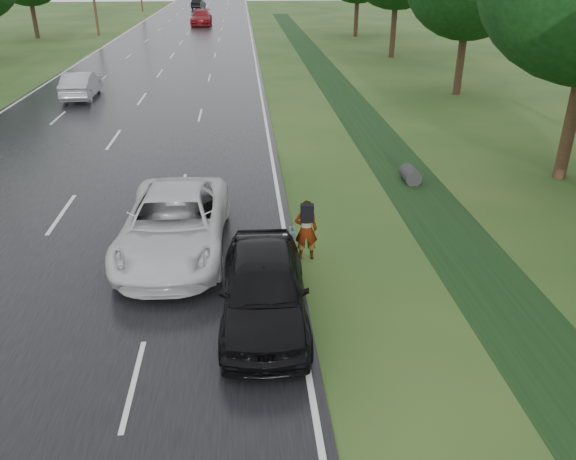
# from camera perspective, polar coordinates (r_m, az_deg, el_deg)

# --- Properties ---
(road) EXTENTS (14.00, 180.00, 0.04)m
(road) POSITION_cam_1_polar(r_m,az_deg,el_deg) (54.06, -11.10, 17.74)
(road) COLOR black
(road) RESTS_ON ground
(edge_stripe_east) EXTENTS (0.12, 180.00, 0.01)m
(edge_stripe_east) POSITION_cam_1_polar(r_m,az_deg,el_deg) (53.76, -3.57, 18.13)
(edge_stripe_east) COLOR silver
(edge_stripe_east) RESTS_ON road
(edge_stripe_west) EXTENTS (0.12, 180.00, 0.01)m
(edge_stripe_west) POSITION_cam_1_polar(r_m,az_deg,el_deg) (55.18, -18.40, 17.14)
(edge_stripe_west) COLOR silver
(edge_stripe_west) RESTS_ON road
(center_line) EXTENTS (0.12, 180.00, 0.01)m
(center_line) POSITION_cam_1_polar(r_m,az_deg,el_deg) (54.05, -11.10, 17.77)
(center_line) COLOR silver
(center_line) RESTS_ON road
(drainage_ditch) EXTENTS (2.20, 120.00, 0.56)m
(drainage_ditch) POSITION_cam_1_polar(r_m,az_deg,el_deg) (28.50, 7.48, 11.17)
(drainage_ditch) COLOR black
(drainage_ditch) RESTS_ON ground
(pedestrian) EXTENTS (0.74, 0.68, 1.64)m
(pedestrian) POSITION_cam_1_polar(r_m,az_deg,el_deg) (14.43, 1.77, 0.08)
(pedestrian) COLOR #A5998C
(pedestrian) RESTS_ON ground
(white_pickup) EXTENTS (2.79, 5.80, 1.60)m
(white_pickup) POSITION_cam_1_polar(r_m,az_deg,el_deg) (15.05, -11.49, 0.64)
(white_pickup) COLOR silver
(white_pickup) RESTS_ON road
(dark_sedan) EXTENTS (1.94, 4.59, 1.55)m
(dark_sedan) POSITION_cam_1_polar(r_m,az_deg,el_deg) (11.97, -2.47, -5.89)
(dark_sedan) COLOR black
(dark_sedan) RESTS_ON road
(silver_sedan) EXTENTS (1.66, 4.41, 1.44)m
(silver_sedan) POSITION_cam_1_polar(r_m,az_deg,el_deg) (34.69, -20.27, 13.67)
(silver_sedan) COLOR #919399
(silver_sedan) RESTS_ON road
(far_car_red) EXTENTS (2.43, 5.87, 1.70)m
(far_car_red) POSITION_cam_1_polar(r_m,az_deg,el_deg) (72.92, -8.80, 20.55)
(far_car_red) COLOR maroon
(far_car_red) RESTS_ON road
(far_car_dark) EXTENTS (2.21, 4.59, 1.45)m
(far_car_dark) POSITION_cam_1_polar(r_m,az_deg,el_deg) (98.47, -9.09, 21.73)
(far_car_dark) COLOR black
(far_car_dark) RESTS_ON road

